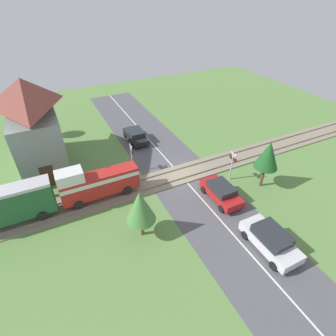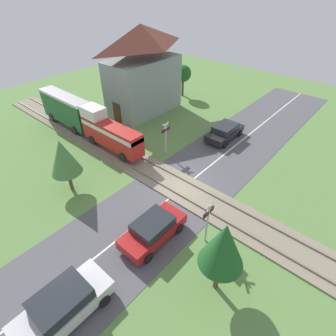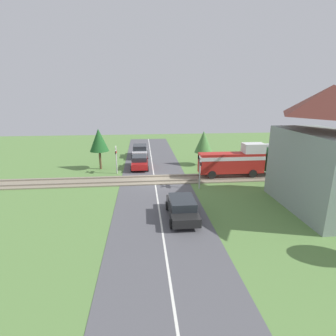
{
  "view_description": "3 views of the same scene",
  "coord_description": "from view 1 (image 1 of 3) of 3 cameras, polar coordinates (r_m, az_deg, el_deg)",
  "views": [
    {
      "loc": [
        -17.31,
        9.8,
        14.8
      ],
      "look_at": [
        0.0,
        1.28,
        1.2
      ],
      "focal_mm": 28.0,
      "sensor_mm": 36.0,
      "label": 1
    },
    {
      "loc": [
        -11.16,
        -8.42,
        12.28
      ],
      "look_at": [
        0.0,
        1.28,
        1.2
      ],
      "focal_mm": 28.0,
      "sensor_mm": 36.0,
      "label": 2
    },
    {
      "loc": [
        23.78,
        -1.02,
        7.96
      ],
      "look_at": [
        0.0,
        1.28,
        1.2
      ],
      "focal_mm": 28.0,
      "sensor_mm": 36.0,
      "label": 3
    }
  ],
  "objects": [
    {
      "name": "pedestrian_by_station",
      "position": [
        24.33,
        -26.64,
        -4.45
      ],
      "size": [
        0.42,
        0.42,
        1.69
      ],
      "color": "#2D4C8E",
      "rests_on": "ground_plane"
    },
    {
      "name": "car_far_side",
      "position": [
        30.16,
        -7.06,
        7.09
      ],
      "size": [
        4.16,
        1.91,
        1.38
      ],
      "color": "black",
      "rests_on": "ground_plane"
    },
    {
      "name": "car_near_crossing",
      "position": [
        22.14,
        11.49,
        -5.06
      ],
      "size": [
        4.02,
        1.9,
        1.42
      ],
      "color": "#A81919",
      "rests_on": "ground_plane"
    },
    {
      "name": "ground_plane",
      "position": [
        24.8,
        2.66,
        -1.51
      ],
      "size": [
        60.0,
        60.0,
        0.0
      ],
      "primitive_type": "plane",
      "color": "#5B8442"
    },
    {
      "name": "track_bed",
      "position": [
        24.76,
        2.67,
        -1.39
      ],
      "size": [
        2.8,
        48.0,
        0.24
      ],
      "color": "gray",
      "rests_on": "ground_plane"
    },
    {
      "name": "crossing_signal_west_approach",
      "position": [
        23.84,
        13.82,
        1.2
      ],
      "size": [
        0.9,
        0.18,
        2.91
      ],
      "color": "#B7B7B7",
      "rests_on": "ground_plane"
    },
    {
      "name": "road_surface",
      "position": [
        24.79,
        2.67,
        -1.49
      ],
      "size": [
        48.0,
        6.4,
        0.02
      ],
      "color": "#515156",
      "rests_on": "ground_plane"
    },
    {
      "name": "station_building",
      "position": [
        27.0,
        -27.05,
        8.07
      ],
      "size": [
        8.17,
        4.3,
        8.55
      ],
      "color": "gray",
      "rests_on": "ground_plane"
    },
    {
      "name": "crossing_signal_east_approach",
      "position": [
        24.49,
        -7.96,
        2.95
      ],
      "size": [
        0.9,
        0.18,
        2.91
      ],
      "color": "#B7B7B7",
      "rests_on": "ground_plane"
    },
    {
      "name": "car_behind_queue",
      "position": [
        19.38,
        21.42,
        -14.31
      ],
      "size": [
        4.22,
        2.04,
        1.57
      ],
      "color": "silver",
      "rests_on": "ground_plane"
    },
    {
      "name": "train",
      "position": [
        21.65,
        -23.81,
        -5.11
      ],
      "size": [
        1.58,
        13.05,
        3.18
      ],
      "color": "red",
      "rests_on": "track_bed"
    },
    {
      "name": "tree_roadside_hedge",
      "position": [
        17.64,
        -6.05,
        -8.28
      ],
      "size": [
        2.03,
        2.03,
        3.96
      ],
      "color": "brown",
      "rests_on": "ground_plane"
    },
    {
      "name": "tree_by_station",
      "position": [
        33.38,
        -26.56,
        10.11
      ],
      "size": [
        1.94,
        1.94,
        3.66
      ],
      "color": "brown",
      "rests_on": "ground_plane"
    },
    {
      "name": "tree_beyond_track",
      "position": [
        23.2,
        20.95,
        2.65
      ],
      "size": [
        2.02,
        2.02,
        4.44
      ],
      "color": "brown",
      "rests_on": "ground_plane"
    }
  ]
}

